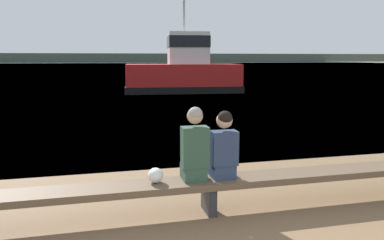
{
  "coord_description": "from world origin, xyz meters",
  "views": [
    {
      "loc": [
        -1.12,
        -1.74,
        2.2
      ],
      "look_at": [
        0.8,
        6.17,
        0.84
      ],
      "focal_mm": 35.0,
      "sensor_mm": 36.0,
      "label": 1
    }
  ],
  "objects_px": {
    "person_right": "(224,147)",
    "tugboat_red": "(184,73)",
    "bench_main": "(209,185)",
    "shopping_bag": "(156,175)",
    "person_left": "(195,147)"
  },
  "relations": [
    {
      "from": "person_right",
      "to": "tugboat_red",
      "type": "bearing_deg",
      "value": 79.3
    },
    {
      "from": "person_left",
      "to": "tugboat_red",
      "type": "bearing_deg",
      "value": 78.07
    },
    {
      "from": "person_left",
      "to": "person_right",
      "type": "xyz_separation_m",
      "value": [
        0.42,
        0.0,
        -0.02
      ]
    },
    {
      "from": "bench_main",
      "to": "person_left",
      "type": "distance_m",
      "value": 0.6
    },
    {
      "from": "person_left",
      "to": "bench_main",
      "type": "bearing_deg",
      "value": -0.34
    },
    {
      "from": "person_left",
      "to": "shopping_bag",
      "type": "height_order",
      "value": "person_left"
    },
    {
      "from": "bench_main",
      "to": "shopping_bag",
      "type": "bearing_deg",
      "value": 177.96
    },
    {
      "from": "shopping_bag",
      "to": "tugboat_red",
      "type": "height_order",
      "value": "tugboat_red"
    },
    {
      "from": "person_right",
      "to": "shopping_bag",
      "type": "relative_size",
      "value": 4.25
    },
    {
      "from": "person_right",
      "to": "tugboat_red",
      "type": "height_order",
      "value": "tugboat_red"
    },
    {
      "from": "shopping_bag",
      "to": "tugboat_red",
      "type": "relative_size",
      "value": 0.03
    },
    {
      "from": "person_left",
      "to": "tugboat_red",
      "type": "xyz_separation_m",
      "value": [
        4.01,
        18.99,
        0.24
      ]
    },
    {
      "from": "bench_main",
      "to": "person_left",
      "type": "xyz_separation_m",
      "value": [
        -0.21,
        0.0,
        0.56
      ]
    },
    {
      "from": "shopping_bag",
      "to": "bench_main",
      "type": "bearing_deg",
      "value": -2.04
    },
    {
      "from": "tugboat_red",
      "to": "bench_main",
      "type": "bearing_deg",
      "value": 174.32
    }
  ]
}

